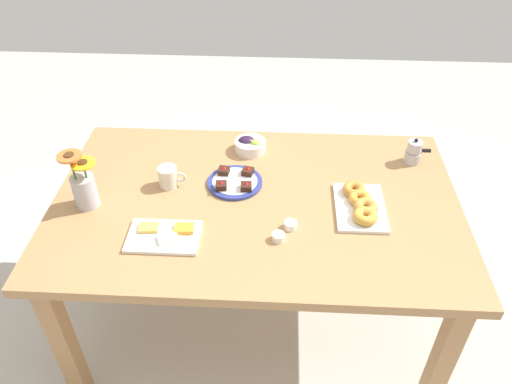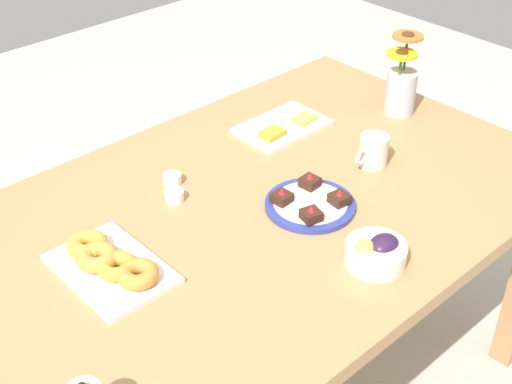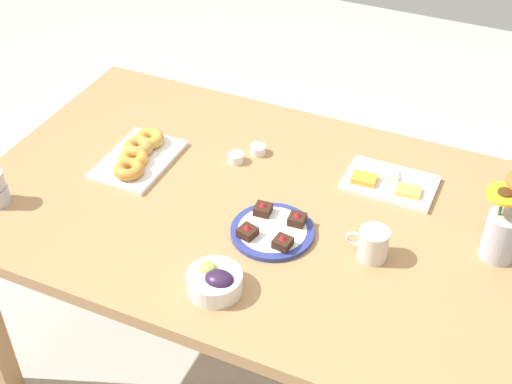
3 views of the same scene
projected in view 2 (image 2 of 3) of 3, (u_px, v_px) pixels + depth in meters
dining_table at (256, 232)px, 1.82m from camera, size 1.60×1.00×0.74m
coffee_mug at (373, 151)px, 1.90m from camera, size 0.11×0.08×0.09m
grape_bowl at (376, 252)px, 1.57m from camera, size 0.14×0.14×0.07m
cheese_platter at (282, 126)px, 2.08m from camera, size 0.26×0.17×0.03m
croissant_platter at (110, 263)px, 1.55m from camera, size 0.19×0.28×0.05m
jam_cup_honey at (172, 179)px, 1.84m from camera, size 0.05×0.05×0.03m
jam_cup_berry at (174, 195)px, 1.78m from camera, size 0.05×0.05×0.03m
dessert_plate at (310, 204)px, 1.76m from camera, size 0.22×0.22×0.05m
flower_vase at (401, 87)px, 2.13m from camera, size 0.13×0.10×0.25m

